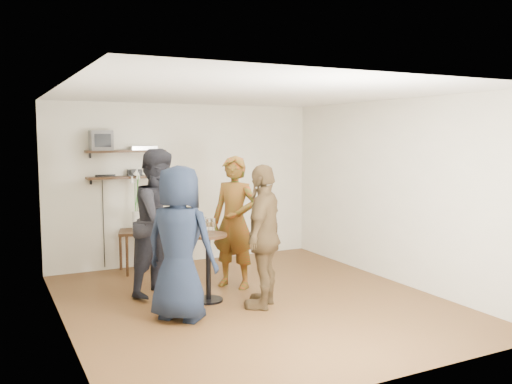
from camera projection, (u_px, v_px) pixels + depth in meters
room at (253, 200)px, 6.70m from camera, size 4.58×5.08×2.68m
shelf_upper at (126, 151)px, 8.30m from camera, size 1.20×0.25×0.04m
shelf_lower at (127, 177)px, 8.35m from camera, size 1.20×0.25×0.04m
crt_monitor at (101, 140)px, 8.12m from camera, size 0.32×0.30×0.30m
dvd_deck at (143, 148)px, 8.42m from camera, size 0.40×0.24×0.06m
radio at (135, 173)px, 8.39m from camera, size 0.22×0.10×0.10m
power_strip at (105, 176)px, 8.25m from camera, size 0.30×0.05×0.03m
side_table at (137, 237)px, 8.30m from camera, size 0.66×0.66×0.64m
vase_lilies at (137, 211)px, 8.25m from camera, size 0.19×0.20×0.97m
drinks_table at (208, 258)px, 6.81m from camera, size 0.47×0.47×0.87m
wine_glass_fl at (204, 224)px, 6.72m from camera, size 0.06×0.06×0.19m
wine_glass_fr at (213, 223)px, 6.76m from camera, size 0.06×0.06×0.19m
wine_glass_bl at (203, 222)px, 6.79m from camera, size 0.07×0.07×0.21m
wine_glass_br at (209, 223)px, 6.78m from camera, size 0.06×0.06×0.19m
person_plaid at (234, 222)px, 7.43m from camera, size 0.75×0.79×1.82m
person_dark at (161, 222)px, 7.10m from camera, size 1.18×1.14×1.92m
person_navy at (180, 243)px, 6.10m from camera, size 0.99×1.02×1.76m
person_brown at (264, 236)px, 6.58m from camera, size 1.01×1.04×1.75m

